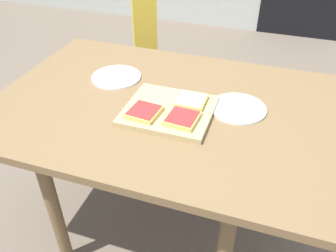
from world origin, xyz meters
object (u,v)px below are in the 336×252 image
(cutting_board, at_px, (169,111))
(pizza_slice_near_left, at_px, (144,112))
(plate_white_left, at_px, (116,77))
(dining_table, at_px, (163,119))
(pizza_slice_far_right, at_px, (191,101))
(pizza_slice_near_right, at_px, (182,118))
(plate_white_right, at_px, (238,108))
(child_left, at_px, (145,35))

(cutting_board, bearing_deg, pizza_slice_near_left, -139.74)
(pizza_slice_near_left, distance_m, plate_white_left, 0.35)
(dining_table, distance_m, pizza_slice_far_right, 0.16)
(plate_white_left, bearing_deg, dining_table, -26.10)
(pizza_slice_near_right, bearing_deg, plate_white_left, 147.15)
(pizza_slice_far_right, distance_m, pizza_slice_near_right, 0.13)
(pizza_slice_far_right, bearing_deg, plate_white_left, 162.27)
(pizza_slice_far_right, height_order, pizza_slice_near_right, same)
(cutting_board, xyz_separation_m, plate_white_right, (0.25, 0.11, -0.01))
(dining_table, bearing_deg, pizza_slice_near_left, -103.46)
(pizza_slice_far_right, bearing_deg, pizza_slice_near_left, -138.13)
(pizza_slice_near_left, bearing_deg, plate_white_left, 133.07)
(plate_white_right, bearing_deg, pizza_slice_near_left, -151.61)
(plate_white_left, bearing_deg, child_left, 102.50)
(plate_white_left, bearing_deg, pizza_slice_near_left, -46.93)
(cutting_board, relative_size, pizza_slice_near_left, 2.57)
(pizza_slice_near_left, xyz_separation_m, plate_white_left, (-0.24, 0.25, -0.03))
(pizza_slice_near_right, bearing_deg, cutting_board, 140.10)
(dining_table, height_order, cutting_board, cutting_board)
(cutting_board, height_order, plate_white_right, cutting_board)
(dining_table, distance_m, pizza_slice_near_left, 0.17)
(child_left, bearing_deg, pizza_slice_near_left, -68.02)
(cutting_board, distance_m, pizza_slice_far_right, 0.10)
(dining_table, height_order, plate_white_left, plate_white_left)
(pizza_slice_far_right, distance_m, child_left, 1.03)
(plate_white_right, distance_m, child_left, 1.10)
(pizza_slice_far_right, height_order, pizza_slice_near_left, same)
(dining_table, height_order, pizza_slice_near_left, pizza_slice_near_left)
(cutting_board, xyz_separation_m, plate_white_left, (-0.31, 0.19, -0.01))
(cutting_board, bearing_deg, plate_white_right, 24.04)
(pizza_slice_near_right, relative_size, plate_white_right, 0.57)
(pizza_slice_far_right, bearing_deg, dining_table, -176.06)
(dining_table, relative_size, pizza_slice_far_right, 11.51)
(cutting_board, height_order, pizza_slice_near_right, pizza_slice_near_right)
(plate_white_left, relative_size, child_left, 0.20)
(pizza_slice_near_left, height_order, child_left, child_left)
(pizza_slice_far_right, relative_size, child_left, 0.11)
(dining_table, relative_size, pizza_slice_near_left, 10.63)
(pizza_slice_far_right, xyz_separation_m, pizza_slice_near_right, (0.00, -0.13, 0.00))
(pizza_slice_near_right, xyz_separation_m, plate_white_left, (-0.38, 0.25, -0.03))
(plate_white_left, bearing_deg, pizza_slice_near_right, -32.85)
(cutting_board, distance_m, pizza_slice_near_left, 0.10)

